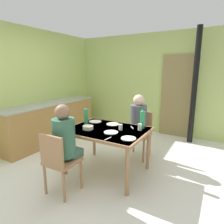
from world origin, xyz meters
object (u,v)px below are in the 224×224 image
at_px(dining_table, 107,134).
at_px(serving_bowl_center, 88,128).
at_px(kitchen_counter, 51,121).
at_px(person_far_diner, 138,119).
at_px(water_bottle_green_far, 142,119).
at_px(water_bottle_green_near, 86,116).
at_px(person_near_diner, 65,136).
at_px(chair_near_diner, 58,160).
at_px(chair_far_diner, 140,131).

bearing_deg(dining_table, serving_bowl_center, -149.96).
bearing_deg(kitchen_counter, person_far_diner, 2.45).
relative_size(person_far_diner, water_bottle_green_far, 2.46).
relative_size(person_far_diner, water_bottle_green_near, 2.54).
distance_m(kitchen_counter, water_bottle_green_near, 1.64).
bearing_deg(person_far_diner, person_near_diner, 70.59).
bearing_deg(kitchen_counter, water_bottle_green_near, -20.45).
distance_m(dining_table, water_bottle_green_near, 0.50).
bearing_deg(chair_near_diner, chair_far_diner, 73.60).
relative_size(kitchen_counter, water_bottle_green_far, 7.95).
relative_size(person_near_diner, serving_bowl_center, 4.53).
distance_m(dining_table, serving_bowl_center, 0.32).
height_order(water_bottle_green_near, serving_bowl_center, water_bottle_green_near).
bearing_deg(serving_bowl_center, chair_near_diner, -88.77).
bearing_deg(person_far_diner, chair_near_diner, 72.22).
bearing_deg(chair_far_diner, water_bottle_green_far, 113.93).
bearing_deg(dining_table, water_bottle_green_far, 34.53).
xyz_separation_m(chair_far_diner, person_near_diner, (-0.49, -1.52, 0.28)).
xyz_separation_m(chair_far_diner, water_bottle_green_near, (-0.69, -0.78, 0.38)).
bearing_deg(chair_far_diner, water_bottle_green_near, 48.81).
bearing_deg(serving_bowl_center, dining_table, 30.04).
height_order(water_bottle_green_far, serving_bowl_center, water_bottle_green_far).
relative_size(person_near_diner, water_bottle_green_far, 2.46).
xyz_separation_m(chair_near_diner, water_bottle_green_near, (-0.20, 0.87, 0.38)).
distance_m(kitchen_counter, water_bottle_green_far, 2.45).
bearing_deg(water_bottle_green_near, person_near_diner, -74.86).
bearing_deg(kitchen_counter, dining_table, -17.17).
height_order(dining_table, chair_far_diner, chair_far_diner).
distance_m(kitchen_counter, serving_bowl_center, 1.86).
bearing_deg(water_bottle_green_near, person_far_diner, 43.34).
xyz_separation_m(chair_near_diner, chair_far_diner, (0.49, 1.65, 0.00)).
bearing_deg(dining_table, chair_far_diner, 74.05).
relative_size(dining_table, person_far_diner, 1.61).
bearing_deg(dining_table, water_bottle_green_near, 174.41).
height_order(person_far_diner, water_bottle_green_near, person_far_diner).
xyz_separation_m(dining_table, water_bottle_green_near, (-0.45, 0.04, 0.22)).
height_order(chair_far_diner, serving_bowl_center, chair_far_diner).
height_order(water_bottle_green_near, water_bottle_green_far, water_bottle_green_far).
relative_size(chair_far_diner, serving_bowl_center, 5.12).
xyz_separation_m(person_far_diner, serving_bowl_center, (-0.50, -0.84, -0.02)).
bearing_deg(water_bottle_green_near, serving_bowl_center, -46.94).
xyz_separation_m(chair_far_diner, serving_bowl_center, (-0.50, -0.98, 0.26)).
relative_size(kitchen_counter, water_bottle_green_near, 8.20).
distance_m(kitchen_counter, dining_table, 2.04).
height_order(chair_far_diner, person_near_diner, person_near_diner).
xyz_separation_m(dining_table, serving_bowl_center, (-0.26, -0.15, 0.10)).
distance_m(chair_near_diner, water_bottle_green_near, 0.97).
relative_size(person_near_diner, water_bottle_green_near, 2.54).
distance_m(chair_near_diner, water_bottle_green_far, 1.40).
bearing_deg(chair_near_diner, person_near_diner, 90.00).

